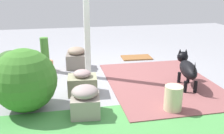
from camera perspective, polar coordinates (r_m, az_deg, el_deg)
ground_plane at (r=4.58m, az=-0.31°, el=-3.02°), size 12.00×12.00×0.00m
brick_path at (r=4.53m, az=11.00°, el=-3.50°), size 1.80×2.40×0.02m
porch_pillar at (r=4.53m, az=-5.74°, el=9.84°), size 0.10×0.10×2.02m
stone_planter_nearest at (r=5.25m, az=-8.01°, el=2.04°), size 0.45×0.44×0.44m
stone_planter_mid at (r=4.02m, az=-6.69°, el=-3.64°), size 0.48×0.39×0.40m
stone_planter_far at (r=3.37m, az=-6.08°, el=-7.62°), size 0.41×0.43×0.41m
round_shrub at (r=3.59m, az=-19.12°, el=-2.84°), size 0.87×0.87×0.87m
terracotta_pot_broad at (r=5.16m, az=-21.83°, el=1.42°), size 0.50×0.50×0.47m
terracotta_pot_tall at (r=5.17m, az=-14.82°, el=1.69°), size 0.29×0.29×0.68m
terracotta_pot_spiky at (r=4.40m, az=-22.09°, el=-1.50°), size 0.24×0.24×0.58m
dog at (r=4.37m, az=16.64°, el=-0.22°), size 0.37×0.84×0.58m
ceramic_urn at (r=3.55m, az=13.68°, el=-6.97°), size 0.25×0.25×0.36m
doormat at (r=5.98m, az=5.56°, el=2.16°), size 0.70×0.44×0.03m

